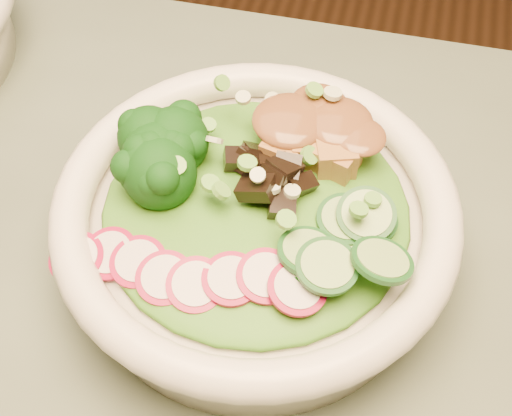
# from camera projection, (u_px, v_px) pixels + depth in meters

# --- Properties ---
(salad_bowl) EXTENTS (0.26, 0.26, 0.07)m
(salad_bowl) POSITION_uv_depth(u_px,v_px,m) (256.00, 226.00, 0.47)
(salad_bowl) COLOR silver
(salad_bowl) RESTS_ON dining_table
(lettuce_bed) EXTENTS (0.20, 0.20, 0.02)m
(lettuce_bed) POSITION_uv_depth(u_px,v_px,m) (256.00, 207.00, 0.45)
(lettuce_bed) COLOR #226214
(lettuce_bed) RESTS_ON salad_bowl
(broccoli_florets) EXTENTS (0.09, 0.08, 0.04)m
(broccoli_florets) POSITION_uv_depth(u_px,v_px,m) (176.00, 153.00, 0.46)
(broccoli_florets) COLOR black
(broccoli_florets) RESTS_ON salad_bowl
(radish_slices) EXTENTS (0.11, 0.05, 0.02)m
(radish_slices) POSITION_uv_depth(u_px,v_px,m) (199.00, 278.00, 0.42)
(radish_slices) COLOR maroon
(radish_slices) RESTS_ON salad_bowl
(cucumber_slices) EXTENTS (0.08, 0.08, 0.03)m
(cucumber_slices) POSITION_uv_depth(u_px,v_px,m) (343.00, 244.00, 0.42)
(cucumber_slices) COLOR #8FB162
(cucumber_slices) RESTS_ON salad_bowl
(mushroom_heap) EXTENTS (0.08, 0.08, 0.04)m
(mushroom_heap) POSITION_uv_depth(u_px,v_px,m) (266.00, 182.00, 0.45)
(mushroom_heap) COLOR black
(mushroom_heap) RESTS_ON salad_bowl
(tofu_cubes) EXTENTS (0.09, 0.07, 0.03)m
(tofu_cubes) POSITION_uv_depth(u_px,v_px,m) (309.00, 137.00, 0.47)
(tofu_cubes) COLOR #A86F38
(tofu_cubes) RESTS_ON salad_bowl
(peanut_sauce) EXTENTS (0.07, 0.05, 0.02)m
(peanut_sauce) POSITION_uv_depth(u_px,v_px,m) (310.00, 124.00, 0.46)
(peanut_sauce) COLOR brown
(peanut_sauce) RESTS_ON tofu_cubes
(scallion_garnish) EXTENTS (0.19, 0.19, 0.02)m
(scallion_garnish) POSITION_uv_depth(u_px,v_px,m) (256.00, 184.00, 0.43)
(scallion_garnish) COLOR #61A83B
(scallion_garnish) RESTS_ON salad_bowl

